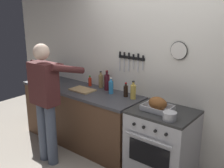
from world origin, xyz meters
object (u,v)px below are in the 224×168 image
(person_cook, at_px, (46,97))
(cutting_board, at_px, (82,90))
(bottle_soy_sauce, at_px, (126,91))
(stove, at_px, (162,144))
(roasting_pan, at_px, (158,105))
(bottle_wine_red, at_px, (107,82))
(bottle_dish_soap, at_px, (111,87))
(bottle_vinegar, at_px, (101,81))
(bottle_cooking_oil, at_px, (133,91))
(saucepan, at_px, (170,116))
(bottle_hot_sauce, at_px, (90,82))

(person_cook, height_order, cutting_board, person_cook)
(person_cook, relative_size, bottle_soy_sauce, 8.31)
(stove, relative_size, roasting_pan, 2.56)
(person_cook, bearing_deg, stove, -76.76)
(stove, height_order, bottle_wine_red, bottle_wine_red)
(stove, height_order, cutting_board, cutting_board)
(bottle_soy_sauce, height_order, bottle_dish_soap, bottle_dish_soap)
(bottle_vinegar, bearing_deg, bottle_cooking_oil, -9.66)
(roasting_pan, xyz_separation_m, bottle_cooking_oil, (-0.47, 0.17, 0.03))
(saucepan, distance_m, cutting_board, 1.52)
(stove, bearing_deg, bottle_wine_red, 168.86)
(bottle_cooking_oil, distance_m, bottle_wine_red, 0.53)
(bottle_soy_sauce, height_order, bottle_hot_sauce, bottle_soy_sauce)
(stove, bearing_deg, saucepan, -47.33)
(person_cook, bearing_deg, roasting_pan, -76.91)
(stove, distance_m, saucepan, 0.56)
(bottle_dish_soap, bearing_deg, person_cook, -121.98)
(cutting_board, height_order, bottle_wine_red, bottle_wine_red)
(saucepan, xyz_separation_m, bottle_vinegar, (-1.39, 0.44, 0.06))
(roasting_pan, distance_m, saucepan, 0.29)
(person_cook, bearing_deg, bottle_soy_sauce, -54.26)
(person_cook, relative_size, bottle_wine_red, 5.55)
(saucepan, height_order, bottle_cooking_oil, bottle_cooking_oil)
(cutting_board, xyz_separation_m, bottle_cooking_oil, (0.80, 0.17, 0.09))
(roasting_pan, distance_m, bottle_soy_sauce, 0.63)
(bottle_cooking_oil, xyz_separation_m, bottle_hot_sauce, (-0.88, 0.08, -0.04))
(person_cook, distance_m, bottle_wine_red, 0.93)
(person_cook, bearing_deg, bottle_wine_red, -33.01)
(saucepan, distance_m, bottle_dish_soap, 1.13)
(stove, relative_size, person_cook, 0.54)
(bottle_wine_red, bearing_deg, bottle_soy_sauce, -9.44)
(person_cook, relative_size, cutting_board, 4.61)
(bottle_cooking_oil, bearing_deg, roasting_pan, -19.41)
(bottle_wine_red, bearing_deg, bottle_cooking_oil, -8.55)
(cutting_board, bearing_deg, saucepan, -5.76)
(bottle_dish_soap, bearing_deg, roasting_pan, -10.40)
(bottle_hot_sauce, bearing_deg, roasting_pan, -10.32)
(bottle_cooking_oil, xyz_separation_m, bottle_wine_red, (-0.53, 0.08, 0.02))
(bottle_cooking_oil, height_order, bottle_soy_sauce, bottle_cooking_oil)
(roasting_pan, height_order, bottle_vinegar, bottle_vinegar)
(cutting_board, relative_size, bottle_cooking_oil, 1.44)
(bottle_hot_sauce, height_order, bottle_dish_soap, bottle_dish_soap)
(stove, height_order, roasting_pan, roasting_pan)
(bottle_soy_sauce, bearing_deg, bottle_vinegar, 169.44)
(stove, xyz_separation_m, bottle_wine_red, (-1.06, 0.21, 0.58))
(stove, bearing_deg, bottle_hot_sauce, 171.54)
(stove, xyz_separation_m, bottle_cooking_oil, (-0.53, 0.13, 0.55))
(stove, relative_size, cutting_board, 2.50)
(roasting_pan, height_order, saucepan, roasting_pan)
(saucepan, height_order, cutting_board, saucepan)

